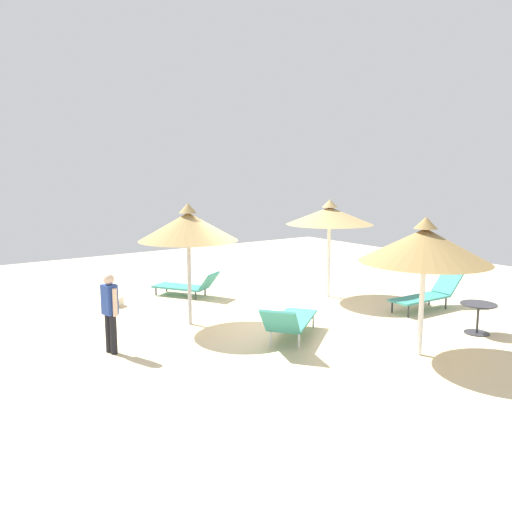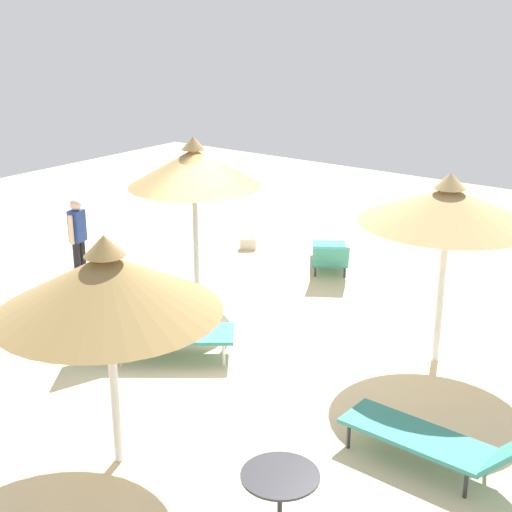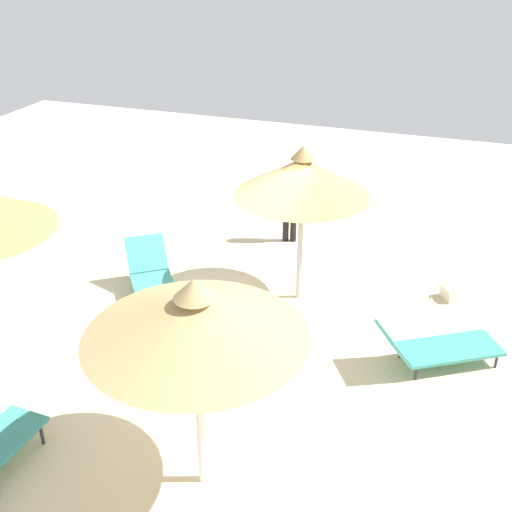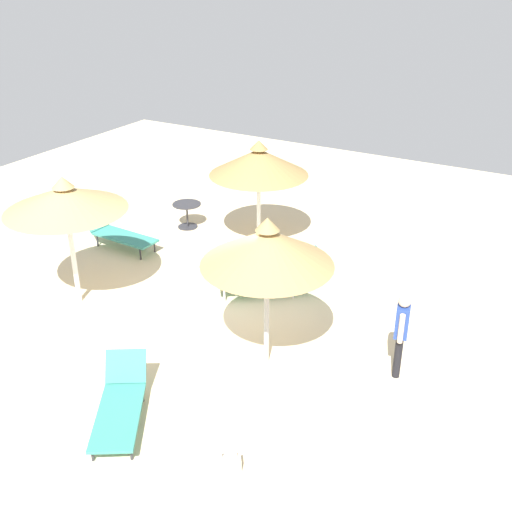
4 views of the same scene
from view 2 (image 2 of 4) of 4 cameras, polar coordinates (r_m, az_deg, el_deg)
The scene contains 10 objects.
ground at distance 11.53m, azimuth -2.78°, elevation -6.12°, with size 24.00×24.00×0.10m, color beige.
parasol_umbrella_far_left at distance 10.14m, azimuth 14.71°, elevation 3.80°, with size 2.40×2.40×2.74m.
parasol_umbrella_far_right at distance 12.37m, azimuth -4.85°, elevation 6.85°, with size 2.24×2.24×2.78m.
parasol_umbrella_near_right at distance 7.69m, azimuth -11.51°, elevation -2.14°, with size 2.40×2.40×2.64m.
lounge_chair_edge at distance 10.65m, azimuth -8.04°, elevation -5.65°, with size 1.88×2.19×0.91m.
lounge_chair_back at distance 14.09m, azimuth 5.76°, elevation 0.13°, with size 1.94×1.56×0.73m.
lounge_chair_near_left at distance 8.37m, azimuth 14.29°, elevation -13.64°, with size 0.71×2.21×0.89m.
person_standing_front at distance 13.67m, azimuth -13.67°, elevation 1.56°, with size 0.44×0.27×1.56m.
handbag at distance 15.29m, azimuth -0.63°, elevation 1.02°, with size 0.34×0.37×0.40m.
side_table_round at distance 7.29m, azimuth 1.87°, elevation -17.91°, with size 0.75×0.75×0.66m.
Camera 2 is at (8.04, 6.68, 4.82)m, focal length 51.50 mm.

